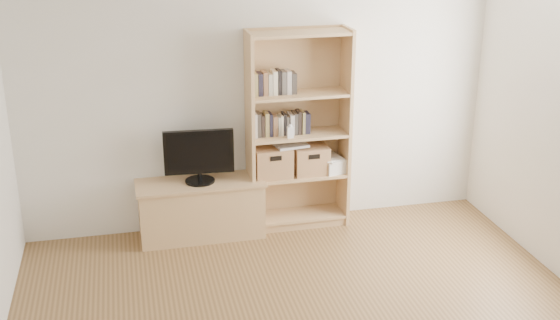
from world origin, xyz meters
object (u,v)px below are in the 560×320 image
object	(u,v)px
tv_stand	(201,210)
basket_right	(310,159)
television	(199,156)
laptop	(291,145)
bookshelf	(298,131)
basket_left	(272,162)
baby_monitor	(290,132)

from	to	relation	value
tv_stand	basket_right	size ratio (longest dim) A/B	3.50
tv_stand	television	distance (m)	0.54
tv_stand	laptop	size ratio (longest dim) A/B	3.83
bookshelf	basket_right	size ratio (longest dim) A/B	5.85
television	laptop	bearing A→B (deg)	5.70
television	basket_left	world-z (taller)	television
basket_left	baby_monitor	bearing A→B (deg)	-35.29
bookshelf	basket_left	distance (m)	0.38
baby_monitor	tv_stand	bearing A→B (deg)	174.17
basket_left	laptop	bearing A→B (deg)	-3.27
tv_stand	laptop	bearing A→B (deg)	1.45
television	basket_left	xyz separation A→B (m)	(0.70, 0.04, -0.12)
tv_stand	basket_right	world-z (taller)	basket_right
television	tv_stand	bearing A→B (deg)	0.00
laptop	baby_monitor	bearing A→B (deg)	-116.82
baby_monitor	basket_left	size ratio (longest dim) A/B	0.31
bookshelf	basket_right	distance (m)	0.32
tv_stand	television	bearing A→B (deg)	0.00
television	laptop	world-z (taller)	television
baby_monitor	basket_right	xyz separation A→B (m)	(0.22, 0.10, -0.32)
bookshelf	laptop	world-z (taller)	bookshelf
bookshelf	laptop	bearing A→B (deg)	-170.87
television	laptop	distance (m)	0.88
tv_stand	basket_right	distance (m)	1.15
basket_right	laptop	world-z (taller)	laptop
television	baby_monitor	distance (m)	0.87
tv_stand	laptop	distance (m)	1.05
basket_left	bookshelf	bearing A→B (deg)	0.06
laptop	basket_right	bearing A→B (deg)	-6.42
television	baby_monitor	world-z (taller)	television
tv_stand	basket_right	bearing A→B (deg)	1.53
television	basket_right	xyz separation A→B (m)	(1.07, 0.04, -0.13)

